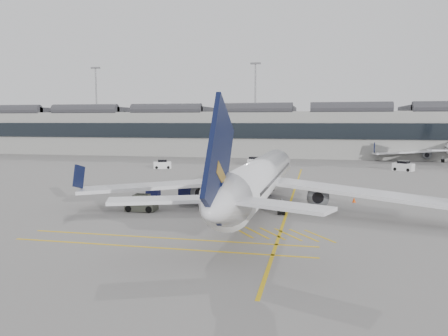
% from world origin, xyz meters
% --- Properties ---
extents(ground, '(220.00, 220.00, 0.00)m').
position_xyz_m(ground, '(0.00, 0.00, 0.00)').
color(ground, gray).
rests_on(ground, ground).
extents(terminal, '(200.00, 20.45, 12.40)m').
position_xyz_m(terminal, '(0.00, 71.93, 6.14)').
color(terminal, '#9E9E99').
rests_on(terminal, ground).
extents(light_masts, '(113.00, 0.60, 25.45)m').
position_xyz_m(light_masts, '(-1.67, 86.00, 14.49)').
color(light_masts, slate).
rests_on(light_masts, ground).
extents(apron_markings, '(0.25, 60.00, 0.01)m').
position_xyz_m(apron_markings, '(10.00, 10.00, 0.01)').
color(apron_markings, gold).
rests_on(apron_markings, ground).
extents(airliner_main, '(36.00, 39.34, 10.46)m').
position_xyz_m(airliner_main, '(7.13, 1.87, 3.07)').
color(airliner_main, white).
rests_on(airliner_main, ground).
extents(belt_loader, '(5.26, 2.52, 2.08)m').
position_xyz_m(belt_loader, '(4.12, 8.88, 0.61)').
color(belt_loader, '#BAB8B1').
rests_on(belt_loader, ground).
extents(baggage_cart_a, '(1.98, 1.85, 1.67)m').
position_xyz_m(baggage_cart_a, '(6.57, 10.47, 0.89)').
color(baggage_cart_a, gray).
rests_on(baggage_cart_a, ground).
extents(baggage_cart_b, '(1.98, 1.71, 1.89)m').
position_xyz_m(baggage_cart_b, '(-0.87, 4.48, 1.01)').
color(baggage_cart_b, gray).
rests_on(baggage_cart_b, ground).
extents(baggage_cart_c, '(1.92, 1.73, 1.69)m').
position_xyz_m(baggage_cart_c, '(-0.93, 10.19, 0.90)').
color(baggage_cart_c, gray).
rests_on(baggage_cart_c, ground).
extents(baggage_cart_d, '(1.55, 1.28, 1.61)m').
position_xyz_m(baggage_cart_d, '(-5.51, 6.22, 0.86)').
color(baggage_cart_d, gray).
rests_on(baggage_cart_d, ground).
extents(ramp_agent_a, '(0.82, 0.69, 1.91)m').
position_xyz_m(ramp_agent_a, '(3.59, 9.22, 0.95)').
color(ramp_agent_a, '#F43F0C').
rests_on(ramp_agent_a, ground).
extents(ramp_agent_b, '(1.00, 0.86, 1.78)m').
position_xyz_m(ramp_agent_b, '(3.82, 4.09, 0.89)').
color(ramp_agent_b, '#F3580C').
rests_on(ramp_agent_b, ground).
extents(pushback_tug, '(2.92, 1.85, 1.61)m').
position_xyz_m(pushback_tug, '(-3.93, -0.97, 0.71)').
color(pushback_tug, '#4D5044').
rests_on(pushback_tug, ground).
extents(safety_cone_nose, '(0.37, 0.37, 0.51)m').
position_xyz_m(safety_cone_nose, '(7.79, 22.77, 0.25)').
color(safety_cone_nose, '#F24C0A').
rests_on(safety_cone_nose, ground).
extents(safety_cone_engine, '(0.40, 0.40, 0.56)m').
position_xyz_m(safety_cone_engine, '(16.71, 7.95, 0.28)').
color(safety_cone_engine, '#F24C0A').
rests_on(safety_cone_engine, ground).
extents(service_van_left, '(3.57, 2.65, 1.65)m').
position_xyz_m(service_van_left, '(-15.26, 35.94, 0.74)').
color(service_van_left, white).
rests_on(service_van_left, ground).
extents(service_van_mid, '(2.18, 3.42, 1.63)m').
position_xyz_m(service_van_mid, '(0.31, 46.26, 0.73)').
color(service_van_mid, white).
rests_on(service_van_mid, ground).
extents(service_van_right, '(3.82, 3.25, 1.76)m').
position_xyz_m(service_van_right, '(27.68, 41.23, 0.79)').
color(service_van_right, white).
rests_on(service_van_right, ground).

